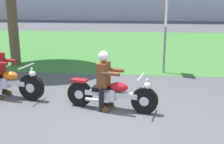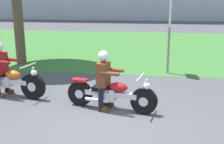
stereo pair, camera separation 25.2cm
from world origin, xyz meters
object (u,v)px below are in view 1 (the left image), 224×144
at_px(sign_banner, 166,22).
at_px(rider_lead, 104,76).
at_px(motorcycle_lead, 111,94).
at_px(motorcycle_follow, 5,82).

bearing_deg(sign_banner, rider_lead, -115.20).
bearing_deg(motorcycle_lead, rider_lead, 179.12).
bearing_deg(motorcycle_lead, motorcycle_follow, 179.97).
distance_m(rider_lead, sign_banner, 3.92).
distance_m(motorcycle_lead, sign_banner, 4.01).
relative_size(motorcycle_lead, motorcycle_follow, 0.97).
height_order(motorcycle_lead, rider_lead, rider_lead).
height_order(motorcycle_follow, sign_banner, sign_banner).
distance_m(motorcycle_follow, sign_banner, 5.35).
distance_m(motorcycle_lead, motorcycle_follow, 2.89).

